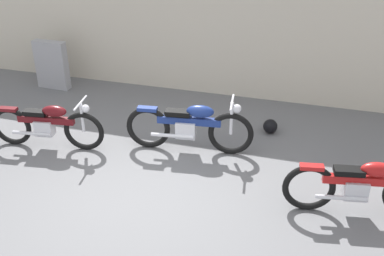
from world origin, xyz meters
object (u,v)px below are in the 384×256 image
motorcycle_blue (190,126)px  motorcycle_red (361,186)px  stone_marker (52,65)px  motorcycle_maroon (48,125)px  helmet (270,126)px

motorcycle_blue → motorcycle_red: motorcycle_blue is taller
stone_marker → motorcycle_blue: (3.68, -1.78, -0.07)m
motorcycle_maroon → stone_marker: bearing=111.6°
motorcycle_maroon → motorcycle_red: motorcycle_red is taller
stone_marker → motorcycle_maroon: size_ratio=0.54×
stone_marker → motorcycle_blue: stone_marker is taller
motorcycle_blue → motorcycle_maroon: bearing=-174.1°
motorcycle_blue → stone_marker: bearing=146.7°
helmet → motorcycle_maroon: motorcycle_maroon is taller
helmet → motorcycle_red: 2.47m
helmet → motorcycle_red: bearing=-53.5°
stone_marker → helmet: (4.90, -0.77, -0.40)m
motorcycle_red → helmet: bearing=116.3°
helmet → motorcycle_red: motorcycle_red is taller
stone_marker → helmet: size_ratio=4.05×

